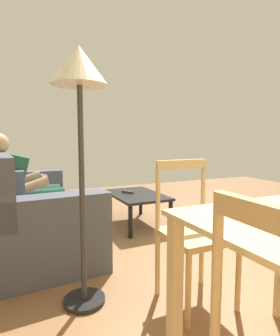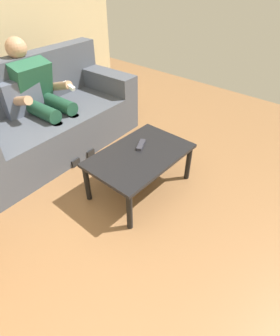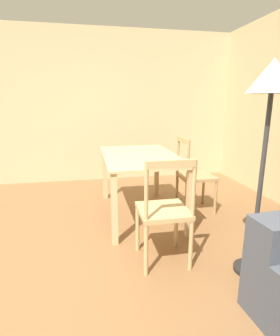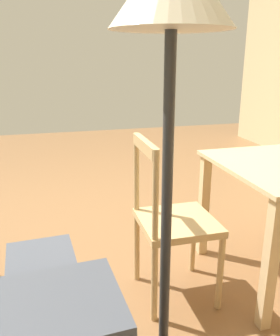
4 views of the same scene
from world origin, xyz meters
TOP-DOWN VIEW (x-y plane):
  - ground_plane at (0.00, 0.00)m, footprint 8.30×8.30m
  - wall_side at (-3.15, 0.00)m, footprint 0.12×5.93m
  - dining_table at (-1.41, 0.93)m, footprint 1.42×0.87m
  - dining_chair_near_wall at (-1.41, 1.64)m, footprint 0.43×0.43m
  - dining_chair_facing_couch at (-0.37, 0.93)m, footprint 0.42×0.42m
  - floor_lamp at (-0.09, 1.62)m, footprint 0.36×0.36m

SIDE VIEW (x-z plane):
  - ground_plane at x=0.00m, z-range 0.00..0.00m
  - dining_chair_near_wall at x=-1.41m, z-range -0.01..0.94m
  - dining_chair_facing_couch at x=-0.37m, z-range -0.01..0.95m
  - dining_table at x=-1.41m, z-range 0.27..1.03m
  - wall_side at x=-3.15m, z-range 0.00..2.58m
  - floor_lamp at x=-0.09m, z-range 0.57..2.25m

